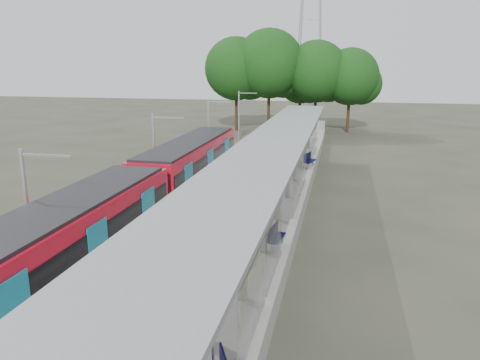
# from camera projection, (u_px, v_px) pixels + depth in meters

# --- Properties ---
(trackbed) EXTENTS (3.00, 70.00, 0.24)m
(trackbed) POSITION_uv_depth(u_px,v_px,m) (189.00, 196.00, 29.79)
(trackbed) COLOR #59544C
(trackbed) RESTS_ON ground
(platform) EXTENTS (6.00, 50.00, 1.00)m
(platform) POSITION_uv_depth(u_px,v_px,m) (258.00, 194.00, 28.77)
(platform) COLOR gray
(platform) RESTS_ON ground
(tactile_strip) EXTENTS (0.60, 50.00, 0.02)m
(tactile_strip) POSITION_uv_depth(u_px,v_px,m) (218.00, 184.00, 29.17)
(tactile_strip) COLOR gold
(tactile_strip) RESTS_ON platform
(end_fence) EXTENTS (6.00, 0.10, 1.20)m
(end_fence) POSITION_uv_depth(u_px,v_px,m) (298.00, 125.00, 52.14)
(end_fence) COLOR #9EA0A5
(end_fence) RESTS_ON platform
(train) EXTENTS (2.74, 27.60, 3.62)m
(train) POSITION_uv_depth(u_px,v_px,m) (145.00, 195.00, 23.00)
(train) COLOR black
(train) RESTS_ON ground
(canopy) EXTENTS (3.27, 38.00, 3.66)m
(canopy) POSITION_uv_depth(u_px,v_px,m) (277.00, 147.00, 23.92)
(canopy) COLOR #9EA0A5
(canopy) RESTS_ON platform
(tree_cluster) EXTENTS (21.15, 13.51, 12.49)m
(tree_cluster) POSITION_uv_depth(u_px,v_px,m) (288.00, 71.00, 57.56)
(tree_cluster) COLOR #382316
(tree_cluster) RESTS_ON ground
(catenary_masts) EXTENTS (2.08, 48.16, 5.40)m
(catenary_masts) POSITION_uv_depth(u_px,v_px,m) (156.00, 155.00, 28.52)
(catenary_masts) COLOR #9EA0A5
(catenary_masts) RESTS_ON ground
(bench_mid) EXTENTS (0.60, 1.40, 0.93)m
(bench_mid) POSITION_uv_depth(u_px,v_px,m) (275.00, 236.00, 19.09)
(bench_mid) COLOR #0D0E45
(bench_mid) RESTS_ON platform
(bench_far) EXTENTS (0.85, 1.59, 1.04)m
(bench_far) POSITION_uv_depth(u_px,v_px,m) (309.00, 160.00, 33.78)
(bench_far) COLOR #0D0E45
(bench_far) RESTS_ON platform
(info_pillar_near) EXTENTS (0.42, 0.42, 1.86)m
(info_pillar_near) POSITION_uv_depth(u_px,v_px,m) (196.00, 311.00, 12.69)
(info_pillar_near) COLOR beige
(info_pillar_near) RESTS_ON platform
(info_pillar_far) EXTENTS (0.41, 0.41, 1.82)m
(info_pillar_far) POSITION_uv_depth(u_px,v_px,m) (255.00, 195.00, 23.96)
(info_pillar_far) COLOR beige
(info_pillar_far) RESTS_ON platform
(litter_bin) EXTENTS (0.46, 0.46, 0.80)m
(litter_bin) POSITION_uv_depth(u_px,v_px,m) (232.00, 241.00, 18.77)
(litter_bin) COLOR #9EA0A5
(litter_bin) RESTS_ON platform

